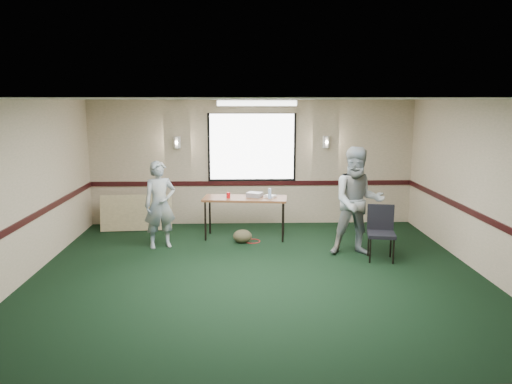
{
  "coord_description": "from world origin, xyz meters",
  "views": [
    {
      "loc": [
        -0.26,
        -6.74,
        2.69
      ],
      "look_at": [
        0.0,
        1.3,
        1.2
      ],
      "focal_mm": 35.0,
      "sensor_mm": 36.0,
      "label": 1
    }
  ],
  "objects_px": {
    "folding_table": "(245,200)",
    "conference_chair": "(381,228)",
    "person_left": "(160,205)",
    "person_right": "(358,202)",
    "projector": "(255,195)"
  },
  "relations": [
    {
      "from": "folding_table",
      "to": "conference_chair",
      "type": "bearing_deg",
      "value": -24.72
    },
    {
      "from": "conference_chair",
      "to": "person_left",
      "type": "distance_m",
      "value": 3.96
    },
    {
      "from": "person_left",
      "to": "person_right",
      "type": "height_order",
      "value": "person_right"
    },
    {
      "from": "projector",
      "to": "person_left",
      "type": "bearing_deg",
      "value": -136.31
    },
    {
      "from": "folding_table",
      "to": "projector",
      "type": "relative_size",
      "value": 6.1
    },
    {
      "from": "conference_chair",
      "to": "person_right",
      "type": "height_order",
      "value": "person_right"
    },
    {
      "from": "folding_table",
      "to": "person_left",
      "type": "height_order",
      "value": "person_left"
    },
    {
      "from": "conference_chair",
      "to": "projector",
      "type": "bearing_deg",
      "value": 155.98
    },
    {
      "from": "conference_chair",
      "to": "person_left",
      "type": "relative_size",
      "value": 0.58
    },
    {
      "from": "conference_chair",
      "to": "person_right",
      "type": "distance_m",
      "value": 0.59
    },
    {
      "from": "folding_table",
      "to": "person_right",
      "type": "height_order",
      "value": "person_right"
    },
    {
      "from": "folding_table",
      "to": "conference_chair",
      "type": "xyz_separation_m",
      "value": [
        2.3,
        -1.39,
        -0.21
      ]
    },
    {
      "from": "conference_chair",
      "to": "folding_table",
      "type": "bearing_deg",
      "value": 158.85
    },
    {
      "from": "folding_table",
      "to": "conference_chair",
      "type": "relative_size",
      "value": 1.83
    },
    {
      "from": "folding_table",
      "to": "person_left",
      "type": "relative_size",
      "value": 1.05
    }
  ]
}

